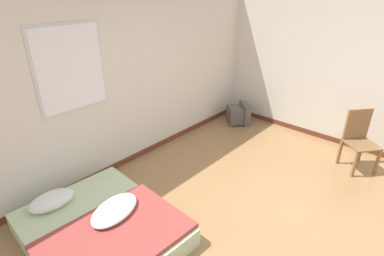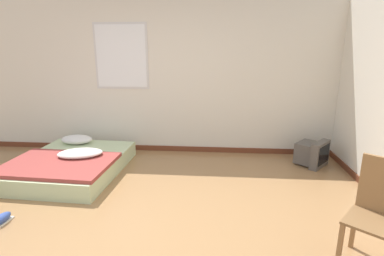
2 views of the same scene
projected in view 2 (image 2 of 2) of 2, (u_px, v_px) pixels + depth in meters
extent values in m
plane|color=#997047|center=(125.00, 230.00, 3.05)|extent=(20.00, 20.00, 0.00)
cube|color=silver|center=(164.00, 78.00, 5.09)|extent=(8.16, 0.06, 2.60)
cube|color=brown|center=(165.00, 148.00, 5.38)|extent=(8.16, 0.02, 0.09)
cube|color=silver|center=(121.00, 56.00, 5.02)|extent=(0.91, 0.01, 1.09)
cube|color=white|center=(121.00, 56.00, 5.02)|extent=(0.84, 0.01, 1.02)
cube|color=beige|center=(72.00, 165.00, 4.43)|extent=(1.48, 1.80, 0.24)
ellipsoid|color=white|center=(77.00, 139.00, 5.02)|extent=(0.54, 0.36, 0.14)
cube|color=#993D38|center=(59.00, 164.00, 4.08)|extent=(1.47, 1.07, 0.05)
ellipsoid|color=silver|center=(80.00, 153.00, 4.31)|extent=(0.70, 0.52, 0.11)
cube|color=#56514C|center=(307.00, 152.00, 4.75)|extent=(0.45, 0.46, 0.32)
cube|color=#56514C|center=(320.00, 155.00, 4.61)|extent=(0.38, 0.42, 0.41)
cube|color=black|center=(324.00, 155.00, 4.57)|extent=(0.24, 0.29, 0.29)
cube|color=olive|center=(340.00, 246.00, 2.48)|extent=(0.05, 0.05, 0.42)
cube|color=olive|center=(354.00, 227.00, 2.74)|extent=(0.05, 0.05, 0.42)
cube|color=brown|center=(375.00, 222.00, 2.43)|extent=(0.58, 0.58, 0.02)
cube|color=silver|center=(1.00, 223.00, 3.15)|extent=(0.12, 0.27, 0.02)
ellipsoid|color=#334C99|center=(1.00, 219.00, 3.14)|extent=(0.14, 0.27, 0.09)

